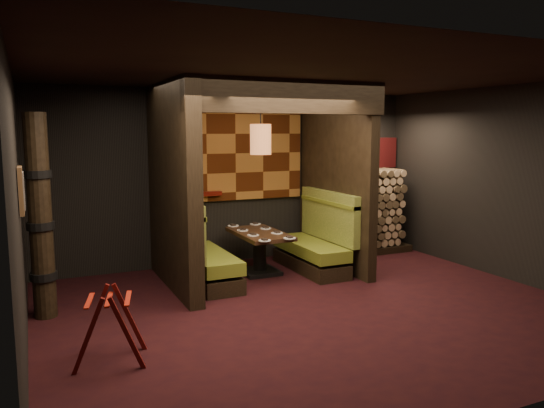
{
  "coord_description": "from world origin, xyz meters",
  "views": [
    {
      "loc": [
        -3.14,
        -5.52,
        2.2
      ],
      "look_at": [
        0.0,
        1.3,
        1.15
      ],
      "focal_mm": 35.0,
      "sensor_mm": 36.0,
      "label": 1
    }
  ],
  "objects": [
    {
      "name": "floor",
      "position": [
        0.0,
        0.0,
        -0.01
      ],
      "size": [
        6.5,
        5.5,
        0.02
      ],
      "primitive_type": "cube",
      "color": "black",
      "rests_on": "ground"
    },
    {
      "name": "ceiling",
      "position": [
        0.0,
        0.0,
        2.86
      ],
      "size": [
        6.5,
        5.5,
        0.02
      ],
      "primitive_type": "cube",
      "color": "black",
      "rests_on": "ground"
    },
    {
      "name": "wall_back",
      "position": [
        0.0,
        2.76,
        1.43
      ],
      "size": [
        6.5,
        0.02,
        2.85
      ],
      "primitive_type": "cube",
      "color": "black",
      "rests_on": "ground"
    },
    {
      "name": "wall_front",
      "position": [
        0.0,
        -2.76,
        1.43
      ],
      "size": [
        6.5,
        0.02,
        2.85
      ],
      "primitive_type": "cube",
      "color": "black",
      "rests_on": "ground"
    },
    {
      "name": "wall_left",
      "position": [
        -3.26,
        0.0,
        1.43
      ],
      "size": [
        0.02,
        5.5,
        2.85
      ],
      "primitive_type": "cube",
      "color": "black",
      "rests_on": "ground"
    },
    {
      "name": "wall_right",
      "position": [
        3.26,
        0.0,
        1.43
      ],
      "size": [
        0.02,
        5.5,
        2.85
      ],
      "primitive_type": "cube",
      "color": "black",
      "rests_on": "ground"
    },
    {
      "name": "partition_left",
      "position": [
        -1.35,
        1.65,
        1.43
      ],
      "size": [
        0.2,
        2.2,
        2.85
      ],
      "primitive_type": "cube",
      "color": "black",
      "rests_on": "floor"
    },
    {
      "name": "partition_right",
      "position": [
        1.3,
        1.7,
        1.43
      ],
      "size": [
        0.15,
        2.1,
        2.85
      ],
      "primitive_type": "cube",
      "color": "black",
      "rests_on": "floor"
    },
    {
      "name": "header_beam",
      "position": [
        -0.02,
        0.7,
        2.63
      ],
      "size": [
        2.85,
        0.18,
        0.44
      ],
      "primitive_type": "cube",
      "color": "black",
      "rests_on": "partition_left"
    },
    {
      "name": "tapa_back_panel",
      "position": [
        -0.02,
        2.71,
        1.82
      ],
      "size": [
        2.4,
        0.06,
        1.55
      ],
      "primitive_type": "cube",
      "color": "#975D25",
      "rests_on": "wall_back"
    },
    {
      "name": "tapa_side_panel",
      "position": [
        -1.23,
        1.82,
        1.85
      ],
      "size": [
        0.04,
        1.85,
        1.45
      ],
      "primitive_type": "cube",
      "color": "#975D25",
      "rests_on": "partition_left"
    },
    {
      "name": "lacquer_shelf",
      "position": [
        -0.6,
        2.65,
        1.18
      ],
      "size": [
        0.6,
        0.12,
        0.07
      ],
      "primitive_type": "cube",
      "color": "#520F08",
      "rests_on": "wall_back"
    },
    {
      "name": "booth_bench_left",
      "position": [
        -0.96,
        1.65,
        0.4
      ],
      "size": [
        0.68,
        1.6,
        1.14
      ],
      "color": "black",
      "rests_on": "floor"
    },
    {
      "name": "booth_bench_right",
      "position": [
        0.93,
        1.65,
        0.4
      ],
      "size": [
        0.68,
        1.6,
        1.14
      ],
      "color": "black",
      "rests_on": "floor"
    },
    {
      "name": "dining_table",
      "position": [
        0.02,
        1.79,
        0.42
      ],
      "size": [
        0.68,
        1.24,
        0.65
      ],
      "color": "black",
      "rests_on": "floor"
    },
    {
      "name": "place_settings",
      "position": [
        0.02,
        1.79,
        0.66
      ],
      "size": [
        0.57,
        1.45,
        0.03
      ],
      "color": "white",
      "rests_on": "dining_table"
    },
    {
      "name": "pendant_lamp",
      "position": [
        0.02,
        1.74,
        2.06
      ],
      "size": [
        0.32,
        0.32,
        1.01
      ],
      "color": "#AA6032",
      "rests_on": "ceiling"
    },
    {
      "name": "framed_picture",
      "position": [
        -3.22,
        0.1,
        1.62
      ],
      "size": [
        0.05,
        0.36,
        0.46
      ],
      "color": "brown",
      "rests_on": "wall_left"
    },
    {
      "name": "luggage_rack",
      "position": [
        -2.52,
        -0.49,
        0.37
      ],
      "size": [
        0.77,
        0.62,
        0.75
      ],
      "color": "#4A0B09",
      "rests_on": "floor"
    },
    {
      "name": "totem_column",
      "position": [
        -3.05,
        1.1,
        1.19
      ],
      "size": [
        0.31,
        0.31,
        2.4
      ],
      "color": "black",
      "rests_on": "floor"
    },
    {
      "name": "firewood_stack",
      "position": [
        2.29,
        2.35,
        0.75
      ],
      "size": [
        1.73,
        0.7,
        1.5
      ],
      "color": "black",
      "rests_on": "floor"
    },
    {
      "name": "mosaic_header",
      "position": [
        2.29,
        2.68,
        1.78
      ],
      "size": [
        1.83,
        0.1,
        0.56
      ],
      "primitive_type": "cube",
      "color": "maroon",
      "rests_on": "wall_back"
    },
    {
      "name": "bay_front_post",
      "position": [
        1.39,
        1.96,
        1.43
      ],
      "size": [
        0.08,
        0.08,
        2.85
      ],
      "primitive_type": "cube",
      "color": "black",
      "rests_on": "floor"
    }
  ]
}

